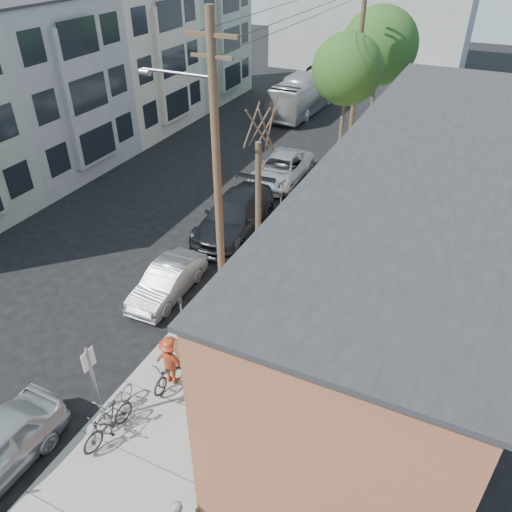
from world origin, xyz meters
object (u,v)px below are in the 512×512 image
at_px(parked_bike_a, 108,423).
at_px(parked_bike_b, 114,404).
at_px(parking_meter_far, 281,200).
at_px(tree_leafy_far, 380,46).
at_px(tree_leafy_mid, 347,69).
at_px(patio_chair_b, 207,484).
at_px(cyclist, 171,360).
at_px(car_3, 281,169).
at_px(sign_post, 93,379).
at_px(patron_green, 208,411).
at_px(patio_chair_a, 209,458).
at_px(utility_pole_near, 215,162).
at_px(parking_meter_near, 181,308).
at_px(car_1, 167,281).
at_px(car_2, 234,215).
at_px(tree_bare, 258,203).

relative_size(parked_bike_a, parked_bike_b, 1.06).
bearing_deg(parking_meter_far, parked_bike_a, -87.30).
height_order(tree_leafy_far, parked_bike_a, tree_leafy_far).
height_order(tree_leafy_mid, parked_bike_a, tree_leafy_mid).
distance_m(patio_chair_b, cyclist, 4.03).
distance_m(tree_leafy_far, patio_chair_b, 29.52).
relative_size(parking_meter_far, car_3, 0.24).
distance_m(sign_post, patron_green, 3.22).
height_order(tree_leafy_far, patio_chair_a, tree_leafy_far).
height_order(parking_meter_far, parked_bike_b, parking_meter_far).
xyz_separation_m(parking_meter_far, utility_pole_near, (0.14, -6.28, 4.43)).
relative_size(utility_pole_near, tree_leafy_far, 1.30).
bearing_deg(car_3, utility_pole_near, -81.51).
bearing_deg(patron_green, parking_meter_near, -134.26).
height_order(sign_post, parking_meter_near, sign_post).
bearing_deg(patio_chair_a, parked_bike_a, -164.85).
bearing_deg(tree_leafy_far, cyclist, -88.80).
relative_size(sign_post, cyclist, 1.62).
distance_m(parking_meter_far, car_1, 7.58).
bearing_deg(tree_leafy_far, patio_chair_b, -83.30).
xyz_separation_m(tree_leafy_mid, patio_chair_b, (3.40, -21.57, -4.87)).
bearing_deg(parked_bike_a, tree_leafy_mid, 96.51).
relative_size(sign_post, parked_bike_a, 1.53).
relative_size(patron_green, car_1, 0.37).
distance_m(sign_post, parking_meter_near, 4.46).
xyz_separation_m(tree_leafy_mid, car_1, (-2.11, -15.04, -4.82)).
bearing_deg(car_2, car_3, 88.23).
bearing_deg(parking_meter_near, tree_leafy_mid, 88.09).
bearing_deg(parking_meter_near, patio_chair_b, -52.11).
relative_size(parking_meter_near, parking_meter_far, 1.00).
distance_m(parking_meter_near, utility_pole_near, 5.13).
bearing_deg(car_1, tree_bare, 58.80).
relative_size(tree_bare, car_2, 0.88).
height_order(tree_bare, car_3, tree_bare).
xyz_separation_m(tree_bare, car_2, (-2.00, 1.68, -1.87)).
distance_m(tree_leafy_mid, patio_chair_a, 21.70).
height_order(utility_pole_near, patron_green, utility_pole_near).
distance_m(parked_bike_a, car_1, 6.57).
bearing_deg(tree_leafy_far, patron_green, -84.87).
distance_m(patron_green, parked_bike_a, 2.74).
bearing_deg(car_1, parked_bike_a, -71.91).
relative_size(tree_leafy_far, patron_green, 5.25).
distance_m(utility_pole_near, patron_green, 7.98).
height_order(patio_chair_a, patron_green, patron_green).
bearing_deg(car_2, parked_bike_a, -83.43).
relative_size(tree_leafy_mid, parked_bike_b, 4.21).
xyz_separation_m(parked_bike_a, car_2, (-2.09, 11.56, 0.14)).
relative_size(cyclist, car_1, 0.44).
xyz_separation_m(utility_pole_near, tree_leafy_mid, (0.41, 13.90, 0.05)).
bearing_deg(patio_chair_a, tree_leafy_mid, 107.61).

